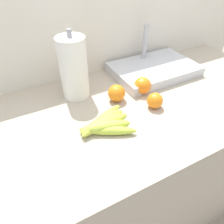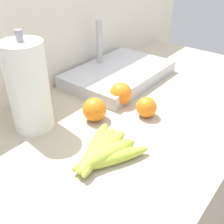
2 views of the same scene
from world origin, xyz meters
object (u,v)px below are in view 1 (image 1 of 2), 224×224
(orange_back_right, at_px, (117,93))
(orange_far_right, at_px, (143,86))
(sink_basin, at_px, (154,69))
(banana_bunch, at_px, (104,124))
(orange_back_left, at_px, (155,101))
(paper_towel_roll, at_px, (74,68))

(orange_back_right, relative_size, orange_far_right, 0.96)
(sink_basin, bearing_deg, orange_far_right, -140.98)
(banana_bunch, bearing_deg, orange_back_right, 47.31)
(orange_back_left, bearing_deg, banana_bunch, -175.51)
(banana_bunch, relative_size, orange_back_left, 3.28)
(orange_back_left, height_order, orange_far_right, orange_far_right)
(orange_far_right, xyz_separation_m, sink_basin, (0.15, 0.12, -0.01))
(orange_back_left, xyz_separation_m, orange_far_right, (0.01, 0.11, 0.01))
(orange_far_right, height_order, sink_basin, sink_basin)
(orange_back_right, bearing_deg, banana_bunch, -132.69)
(banana_bunch, height_order, sink_basin, sink_basin)
(orange_back_right, height_order, sink_basin, sink_basin)
(orange_back_right, bearing_deg, sink_basin, 23.08)
(orange_back_left, distance_m, orange_far_right, 0.11)
(banana_bunch, distance_m, orange_back_left, 0.24)
(orange_back_right, xyz_separation_m, sink_basin, (0.28, 0.12, -0.01))
(banana_bunch, bearing_deg, paper_towel_roll, 93.22)
(orange_far_right, bearing_deg, banana_bunch, -152.81)
(orange_far_right, bearing_deg, orange_back_right, 178.29)
(banana_bunch, relative_size, orange_far_right, 2.79)
(orange_far_right, bearing_deg, paper_towel_roll, 155.10)
(orange_back_left, xyz_separation_m, orange_back_right, (-0.11, 0.11, 0.00))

